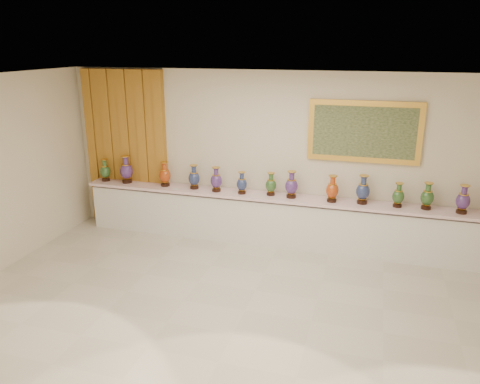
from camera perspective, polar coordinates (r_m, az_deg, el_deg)
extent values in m
plane|color=beige|center=(6.47, 0.64, -14.24)|extent=(8.00, 8.00, 0.00)
plane|color=beige|center=(8.15, 5.46, 4.00)|extent=(8.00, 0.00, 8.00)
plane|color=white|center=(5.50, 0.75, 13.30)|extent=(8.00, 8.00, 0.00)
cube|color=#C27A29|center=(9.15, -13.64, 5.09)|extent=(1.64, 0.14, 2.95)
cube|color=gold|center=(7.87, 14.89, 7.11)|extent=(1.80, 0.06, 1.00)
cube|color=#1E3219|center=(7.83, 14.88, 7.07)|extent=(1.62, 0.02, 0.82)
cube|color=white|center=(8.27, 4.93, -3.76)|extent=(7.20, 0.42, 0.81)
cube|color=white|center=(8.09, 4.99, -0.71)|extent=(7.28, 0.48, 0.05)
cylinder|color=black|center=(9.32, -16.03, 1.45)|extent=(0.15, 0.15, 0.04)
cone|color=gold|center=(9.31, -16.05, 1.72)|extent=(0.13, 0.13, 0.03)
ellipsoid|color=black|center=(9.28, -16.11, 2.42)|extent=(0.21, 0.21, 0.25)
cylinder|color=gold|center=(9.25, -16.17, 3.05)|extent=(0.14, 0.14, 0.01)
cylinder|color=black|center=(9.24, -16.20, 3.37)|extent=(0.08, 0.08, 0.09)
cone|color=black|center=(9.22, -16.23, 3.74)|extent=(0.14, 0.14, 0.03)
cylinder|color=gold|center=(9.22, -16.24, 3.84)|extent=(0.14, 0.14, 0.01)
cylinder|color=black|center=(9.10, -13.59, 1.29)|extent=(0.18, 0.18, 0.05)
cone|color=gold|center=(9.08, -13.61, 1.63)|extent=(0.16, 0.16, 0.03)
ellipsoid|color=#1D0E47|center=(9.05, -13.68, 2.50)|extent=(0.27, 0.27, 0.30)
cylinder|color=gold|center=(9.02, -13.74, 3.28)|extent=(0.16, 0.16, 0.01)
cylinder|color=#1D0E47|center=(9.00, -13.77, 3.68)|extent=(0.10, 0.10, 0.11)
cone|color=#1D0E47|center=(8.98, -13.80, 4.14)|extent=(0.16, 0.16, 0.04)
cylinder|color=gold|center=(8.98, -13.81, 4.26)|extent=(0.17, 0.17, 0.01)
cylinder|color=black|center=(8.75, -9.08, 0.89)|extent=(0.16, 0.16, 0.05)
cone|color=gold|center=(8.74, -9.10, 1.20)|extent=(0.14, 0.14, 0.03)
ellipsoid|color=#971403|center=(8.70, -9.14, 2.00)|extent=(0.27, 0.27, 0.26)
cylinder|color=gold|center=(8.67, -9.17, 2.71)|extent=(0.14, 0.14, 0.01)
cylinder|color=#971403|center=(8.66, -9.19, 3.08)|extent=(0.08, 0.08, 0.10)
cone|color=#971403|center=(8.64, -9.21, 3.50)|extent=(0.14, 0.14, 0.04)
cylinder|color=gold|center=(8.64, -9.22, 3.61)|extent=(0.15, 0.15, 0.01)
cylinder|color=black|center=(8.52, -5.58, 0.57)|extent=(0.16, 0.16, 0.04)
cone|color=gold|center=(8.51, -5.59, 0.88)|extent=(0.14, 0.14, 0.03)
ellipsoid|color=#0B1339|center=(8.47, -5.62, 1.67)|extent=(0.22, 0.22, 0.26)
cylinder|color=gold|center=(8.44, -5.64, 2.37)|extent=(0.14, 0.14, 0.01)
cylinder|color=#0B1339|center=(8.43, -5.65, 2.74)|extent=(0.08, 0.08, 0.09)
cone|color=#0B1339|center=(8.41, -5.67, 3.16)|extent=(0.14, 0.14, 0.03)
cylinder|color=gold|center=(8.41, -5.67, 3.27)|extent=(0.14, 0.14, 0.01)
cylinder|color=black|center=(8.34, -2.89, 0.24)|extent=(0.16, 0.16, 0.04)
cone|color=gold|center=(8.32, -2.90, 0.56)|extent=(0.14, 0.14, 0.03)
ellipsoid|color=#1D0E47|center=(8.29, -2.91, 1.37)|extent=(0.27, 0.27, 0.26)
cylinder|color=gold|center=(8.26, -2.92, 2.09)|extent=(0.14, 0.14, 0.01)
cylinder|color=#1D0E47|center=(8.24, -2.93, 2.47)|extent=(0.08, 0.08, 0.09)
cone|color=#1D0E47|center=(8.22, -2.93, 2.90)|extent=(0.14, 0.14, 0.03)
cylinder|color=gold|center=(8.22, -2.94, 3.01)|extent=(0.14, 0.14, 0.01)
cylinder|color=black|center=(8.20, 0.22, -0.06)|extent=(0.14, 0.14, 0.04)
cone|color=gold|center=(8.19, 0.22, 0.23)|extent=(0.12, 0.12, 0.03)
ellipsoid|color=#0B1339|center=(8.15, 0.22, 0.96)|extent=(0.24, 0.24, 0.23)
cylinder|color=gold|center=(8.13, 0.22, 1.62)|extent=(0.13, 0.13, 0.01)
cylinder|color=#0B1339|center=(8.11, 0.22, 1.96)|extent=(0.07, 0.07, 0.08)
cone|color=#0B1339|center=(8.10, 0.22, 2.34)|extent=(0.13, 0.13, 0.03)
cylinder|color=gold|center=(8.09, 0.22, 2.45)|extent=(0.13, 0.13, 0.01)
cylinder|color=black|center=(8.14, 3.77, -0.23)|extent=(0.14, 0.14, 0.04)
cone|color=gold|center=(8.12, 3.77, 0.06)|extent=(0.12, 0.12, 0.03)
ellipsoid|color=black|center=(8.09, 3.79, 0.81)|extent=(0.22, 0.22, 0.23)
cylinder|color=gold|center=(8.06, 3.80, 1.48)|extent=(0.13, 0.13, 0.01)
cylinder|color=black|center=(8.05, 3.81, 1.83)|extent=(0.07, 0.07, 0.08)
cone|color=black|center=(8.03, 3.82, 2.23)|extent=(0.13, 0.13, 0.03)
cylinder|color=gold|center=(8.03, 3.82, 2.34)|extent=(0.13, 0.13, 0.01)
cylinder|color=black|center=(8.03, 6.25, -0.51)|extent=(0.16, 0.16, 0.05)
cone|color=gold|center=(8.02, 6.26, -0.17)|extent=(0.14, 0.14, 0.03)
ellipsoid|color=#1D0E47|center=(7.98, 6.29, 0.71)|extent=(0.28, 0.28, 0.27)
cylinder|color=gold|center=(7.95, 6.32, 1.50)|extent=(0.15, 0.15, 0.01)
cylinder|color=#1D0E47|center=(7.93, 6.34, 1.91)|extent=(0.09, 0.09, 0.10)
cone|color=#1D0E47|center=(7.91, 6.35, 2.38)|extent=(0.15, 0.15, 0.04)
cylinder|color=gold|center=(7.91, 6.36, 2.50)|extent=(0.15, 0.15, 0.01)
cylinder|color=black|center=(7.93, 11.10, -1.00)|extent=(0.16, 0.16, 0.04)
cone|color=gold|center=(7.92, 11.12, -0.66)|extent=(0.14, 0.14, 0.03)
ellipsoid|color=#971403|center=(7.88, 11.18, 0.20)|extent=(0.24, 0.24, 0.26)
cylinder|color=gold|center=(7.85, 11.23, 0.97)|extent=(0.14, 0.14, 0.01)
cylinder|color=#971403|center=(7.83, 11.25, 1.37)|extent=(0.08, 0.08, 0.09)
cone|color=#971403|center=(7.81, 11.28, 1.83)|extent=(0.14, 0.14, 0.03)
cylinder|color=gold|center=(7.81, 11.29, 1.95)|extent=(0.15, 0.15, 0.01)
cylinder|color=black|center=(7.96, 14.65, -1.18)|extent=(0.17, 0.17, 0.05)
cone|color=gold|center=(7.94, 14.68, -0.82)|extent=(0.15, 0.15, 0.03)
ellipsoid|color=#0B1339|center=(7.90, 14.76, 0.09)|extent=(0.26, 0.26, 0.28)
cylinder|color=gold|center=(7.87, 14.82, 0.91)|extent=(0.15, 0.15, 0.01)
cylinder|color=#0B1339|center=(7.85, 14.86, 1.34)|extent=(0.09, 0.09, 0.10)
cone|color=#0B1339|center=(7.83, 14.90, 1.82)|extent=(0.15, 0.15, 0.04)
cylinder|color=gold|center=(7.83, 14.91, 1.95)|extent=(0.16, 0.16, 0.01)
cylinder|color=black|center=(7.96, 18.62, -1.58)|extent=(0.14, 0.14, 0.04)
cone|color=gold|center=(7.94, 18.65, -1.28)|extent=(0.12, 0.12, 0.03)
ellipsoid|color=black|center=(7.91, 18.73, -0.52)|extent=(0.21, 0.21, 0.23)
cylinder|color=gold|center=(7.88, 18.80, 0.16)|extent=(0.13, 0.13, 0.01)
cylinder|color=black|center=(7.87, 18.83, 0.52)|extent=(0.07, 0.07, 0.08)
cone|color=black|center=(7.85, 18.87, 0.92)|extent=(0.13, 0.13, 0.03)
cylinder|color=gold|center=(7.85, 18.89, 1.03)|extent=(0.13, 0.13, 0.01)
cylinder|color=black|center=(8.01, 21.72, -1.78)|extent=(0.15, 0.15, 0.04)
cone|color=gold|center=(8.00, 21.76, -1.46)|extent=(0.14, 0.14, 0.03)
ellipsoid|color=black|center=(7.96, 21.86, -0.64)|extent=(0.27, 0.27, 0.25)
cylinder|color=gold|center=(7.93, 21.94, 0.10)|extent=(0.14, 0.14, 0.01)
cylinder|color=black|center=(7.91, 21.99, 0.48)|extent=(0.08, 0.08, 0.09)
cone|color=black|center=(7.90, 22.04, 0.92)|extent=(0.14, 0.14, 0.03)
cylinder|color=gold|center=(7.89, 22.06, 1.03)|extent=(0.14, 0.14, 0.01)
cylinder|color=black|center=(8.04, 25.37, -2.18)|extent=(0.16, 0.16, 0.05)
cone|color=gold|center=(8.02, 25.42, -1.85)|extent=(0.14, 0.14, 0.03)
ellipsoid|color=#1D0E47|center=(7.99, 25.53, -1.00)|extent=(0.26, 0.26, 0.26)
cylinder|color=gold|center=(7.95, 25.64, -0.24)|extent=(0.14, 0.14, 0.01)
cylinder|color=#1D0E47|center=(7.94, 25.69, 0.15)|extent=(0.08, 0.08, 0.10)
cone|color=#1D0E47|center=(7.92, 25.76, 0.60)|extent=(0.14, 0.14, 0.04)
cylinder|color=gold|center=(7.92, 25.77, 0.72)|extent=(0.15, 0.15, 0.01)
cube|color=white|center=(8.53, -7.83, 0.37)|extent=(0.10, 0.06, 0.00)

